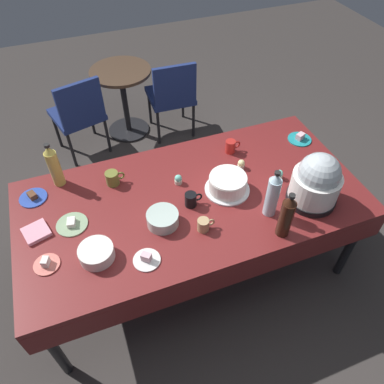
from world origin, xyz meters
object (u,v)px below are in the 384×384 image
Objects in this scene: dessert_plate_sage at (72,224)px; soda_bottle_cola at (286,216)px; maroon_chair_left at (79,112)px; potluck_table at (192,204)px; cupcake_rose at (241,164)px; glass_salad_bowl at (163,219)px; dessert_plate_teal at (300,138)px; round_cafe_table at (123,90)px; ceramic_snack_bowl at (96,253)px; dessert_plate_cobalt at (33,197)px; coffee_mug_red at (231,146)px; frosted_layer_cake at (228,184)px; coffee_mug_tan at (204,225)px; coffee_mug_black at (191,199)px; slow_cooker at (316,182)px; cupcake_vanilla at (279,175)px; cupcake_cocoa at (178,180)px; dessert_plate_white at (147,259)px; dessert_plate_coral at (46,264)px; soda_bottle_ginger_ale at (54,166)px; maroon_chair_right at (172,94)px; coffee_mug_olive at (113,178)px; soda_bottle_water at (273,195)px.

dessert_plate_sage is 0.58× the size of soda_bottle_cola.
soda_bottle_cola is 2.31m from maroon_chair_left.
potluck_table is 0.45m from cupcake_rose.
glass_salad_bowl reaches higher than dessert_plate_teal.
glass_salad_bowl is at bearing -95.39° from round_cafe_table.
ceramic_snack_bowl is 0.27× the size of round_cafe_table.
dessert_plate_cobalt is 1.53× the size of coffee_mug_red.
potluck_table is 7.49× the size of frosted_layer_cake.
ceramic_snack_bowl is at bearing 177.69° from coffee_mug_tan.
coffee_mug_black is at bearing 90.23° from coffee_mug_tan.
cupcake_vanilla is at bearing 109.78° from slow_cooker.
cupcake_cocoa is (-0.73, 0.44, -0.13)m from slow_cooker.
cupcake_cocoa is (0.20, 0.29, -0.01)m from glass_salad_bowl.
ceramic_snack_bowl is 0.65m from coffee_mug_black.
coffee_mug_red is 1.64m from maroon_chair_left.
dessert_plate_white is 1.07m from coffee_mug_red.
ceramic_snack_bowl is 0.62m from coffee_mug_tan.
round_cafe_table is at bearing 24.85° from maroon_chair_left.
dessert_plate_coral is 1.88m from maroon_chair_left.
dessert_plate_coral is 0.95m from cupcake_cocoa.
cupcake_vanilla is 0.26m from cupcake_rose.
dessert_plate_coral is (-1.88, -0.46, 0.00)m from dessert_plate_teal.
soda_bottle_ginger_ale is 1.72m from maroon_chair_right.
soda_bottle_cola reaches higher than dessert_plate_white.
dessert_plate_white is 1.35× the size of coffee_mug_red.
maroon_chair_left is (-0.50, 1.89, -0.30)m from coffee_mug_tan.
maroon_chair_right reaches higher than coffee_mug_olive.
cupcake_rose is 1.79m from round_cafe_table.
dessert_plate_sage is 0.22× the size of maroon_chair_left.
maroon_chair_right is at bearing -26.73° from round_cafe_table.
glass_salad_bowl is 1.78× the size of coffee_mug_tan.
soda_bottle_water reaches higher than cupcake_cocoa.
soda_bottle_ginger_ale is at bearing 153.98° from slow_cooker.
dessert_plate_cobalt is 1.57m from soda_bottle_cola.
slow_cooker is 2.05× the size of dessert_plate_cobalt.
soda_bottle_water is (1.32, -0.09, 0.15)m from dessert_plate_coral.
soda_bottle_ginger_ale reaches higher than maroon_chair_right.
cupcake_cocoa is 0.42m from coffee_mug_tan.
potluck_table is at bearing 84.44° from coffee_mug_tan.
potluck_table is 0.12m from coffee_mug_black.
slow_cooker is 2.81× the size of coffee_mug_olive.
coffee_mug_red is at bearing 87.94° from soda_bottle_water.
cupcake_vanilla is at bearing -62.82° from coffee_mug_red.
cupcake_cocoa is at bearing -20.77° from soda_bottle_ginger_ale.
frosted_layer_cake is 1.25m from dessert_plate_cobalt.
maroon_chair_right is (-0.57, 1.35, -0.27)m from dessert_plate_teal.
cupcake_cocoa is (-0.45, 0.01, 0.00)m from cupcake_rose.
potluck_table is at bearing 175.49° from frosted_layer_cake.
maroon_chair_right reaches higher than coffee_mug_red.
potluck_table is at bearing -103.75° from maroon_chair_right.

